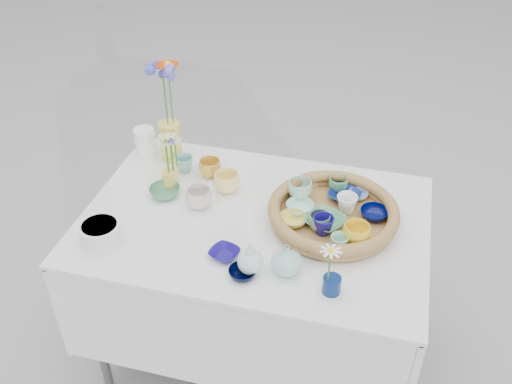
% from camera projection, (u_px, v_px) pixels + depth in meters
% --- Properties ---
extents(ground, '(80.00, 80.00, 0.00)m').
position_uv_depth(ground, '(255.00, 350.00, 2.56)').
color(ground, gray).
extents(display_table, '(1.26, 0.86, 0.77)m').
position_uv_depth(display_table, '(255.00, 350.00, 2.56)').
color(display_table, white).
rests_on(display_table, ground).
extents(wicker_tray, '(0.47, 0.47, 0.08)m').
position_uv_depth(wicker_tray, '(333.00, 214.00, 2.06)').
color(wicker_tray, brown).
rests_on(wicker_tray, display_table).
extents(tray_ceramic_0, '(0.15, 0.15, 0.03)m').
position_uv_depth(tray_ceramic_0, '(344.00, 196.00, 2.16)').
color(tray_ceramic_0, navy).
rests_on(tray_ceramic_0, wicker_tray).
extents(tray_ceramic_1, '(0.12, 0.12, 0.03)m').
position_uv_depth(tray_ceramic_1, '(374.00, 214.00, 2.06)').
color(tray_ceramic_1, '#010644').
rests_on(tray_ceramic_1, wicker_tray).
extents(tray_ceramic_2, '(0.11, 0.11, 0.08)m').
position_uv_depth(tray_ceramic_2, '(356.00, 234.00, 1.94)').
color(tray_ceramic_2, yellow).
rests_on(tray_ceramic_2, wicker_tray).
extents(tray_ceramic_3, '(0.18, 0.18, 0.03)m').
position_uv_depth(tray_ceramic_3, '(325.00, 221.00, 2.03)').
color(tray_ceramic_3, '#50996C').
rests_on(tray_ceramic_3, wicker_tray).
extents(tray_ceramic_4, '(0.10, 0.10, 0.06)m').
position_uv_depth(tray_ceramic_4, '(320.00, 222.00, 2.00)').
color(tray_ceramic_4, slate).
rests_on(tray_ceramic_4, wicker_tray).
extents(tray_ceramic_5, '(0.13, 0.13, 0.03)m').
position_uv_depth(tray_ceramic_5, '(300.00, 208.00, 2.09)').
color(tray_ceramic_5, '#B1E9D7').
rests_on(tray_ceramic_5, wicker_tray).
extents(tray_ceramic_6, '(0.12, 0.12, 0.07)m').
position_uv_depth(tray_ceramic_6, '(300.00, 189.00, 2.15)').
color(tray_ceramic_6, '#A7D1BA').
rests_on(tray_ceramic_6, wicker_tray).
extents(tray_ceramic_7, '(0.09, 0.09, 0.07)m').
position_uv_depth(tray_ceramic_7, '(347.00, 204.00, 2.08)').
color(tray_ceramic_7, white).
rests_on(tray_ceramic_7, wicker_tray).
extents(tray_ceramic_8, '(0.10, 0.10, 0.02)m').
position_uv_depth(tray_ceramic_8, '(358.00, 195.00, 2.16)').
color(tray_ceramic_8, '#ADC6F0').
rests_on(tray_ceramic_8, wicker_tray).
extents(tray_ceramic_9, '(0.09, 0.09, 0.07)m').
position_uv_depth(tray_ceramic_9, '(323.00, 225.00, 1.98)').
color(tray_ceramic_9, navy).
rests_on(tray_ceramic_9, wicker_tray).
extents(tray_ceramic_10, '(0.13, 0.13, 0.03)m').
position_uv_depth(tray_ceramic_10, '(293.00, 220.00, 2.04)').
color(tray_ceramic_10, '#DFCD51').
rests_on(tray_ceramic_10, wicker_tray).
extents(tray_ceramic_11, '(0.07, 0.07, 0.06)m').
position_uv_depth(tray_ceramic_11, '(339.00, 243.00, 1.92)').
color(tray_ceramic_11, '#8CC9B6').
rests_on(tray_ceramic_11, wicker_tray).
extents(tray_ceramic_12, '(0.09, 0.09, 0.06)m').
position_uv_depth(tray_ceramic_12, '(338.00, 184.00, 2.19)').
color(tray_ceramic_12, '#4DA26F').
rests_on(tray_ceramic_12, wicker_tray).
extents(loose_ceramic_0, '(0.12, 0.12, 0.07)m').
position_uv_depth(loose_ceramic_0, '(210.00, 168.00, 2.30)').
color(loose_ceramic_0, gold).
rests_on(loose_ceramic_0, display_table).
extents(loose_ceramic_1, '(0.13, 0.13, 0.08)m').
position_uv_depth(loose_ceramic_1, '(227.00, 182.00, 2.21)').
color(loose_ceramic_1, '#FFE580').
rests_on(loose_ceramic_1, display_table).
extents(loose_ceramic_2, '(0.15, 0.15, 0.04)m').
position_uv_depth(loose_ceramic_2, '(165.00, 192.00, 2.20)').
color(loose_ceramic_2, '#44815D').
rests_on(loose_ceramic_2, display_table).
extents(loose_ceramic_3, '(0.12, 0.12, 0.08)m').
position_uv_depth(loose_ceramic_3, '(199.00, 198.00, 2.13)').
color(loose_ceramic_3, beige).
rests_on(loose_ceramic_3, display_table).
extents(loose_ceramic_4, '(0.12, 0.12, 0.02)m').
position_uv_depth(loose_ceramic_4, '(224.00, 253.00, 1.93)').
color(loose_ceramic_4, navy).
rests_on(loose_ceramic_4, display_table).
extents(loose_ceramic_5, '(0.08, 0.08, 0.07)m').
position_uv_depth(loose_ceramic_5, '(184.00, 164.00, 2.32)').
color(loose_ceramic_5, '#76B3A9').
rests_on(loose_ceramic_5, display_table).
extents(loose_ceramic_6, '(0.12, 0.12, 0.03)m').
position_uv_depth(loose_ceramic_6, '(242.00, 273.00, 1.85)').
color(loose_ceramic_6, black).
rests_on(loose_ceramic_6, display_table).
extents(fluted_bowl, '(0.18, 0.18, 0.08)m').
position_uv_depth(fluted_bowl, '(101.00, 233.00, 1.97)').
color(fluted_bowl, silver).
rests_on(fluted_bowl, display_table).
extents(bud_vase_paleblue, '(0.11, 0.11, 0.13)m').
position_uv_depth(bud_vase_paleblue, '(250.00, 257.00, 1.84)').
color(bud_vase_paleblue, silver).
rests_on(bud_vase_paleblue, display_table).
extents(bud_vase_seafoam, '(0.13, 0.13, 0.11)m').
position_uv_depth(bud_vase_seafoam, '(287.00, 259.00, 1.84)').
color(bud_vase_seafoam, '#92C9C0').
rests_on(bud_vase_seafoam, display_table).
extents(bud_vase_cobalt, '(0.07, 0.07, 0.06)m').
position_uv_depth(bud_vase_cobalt, '(332.00, 285.00, 1.79)').
color(bud_vase_cobalt, navy).
rests_on(bud_vase_cobalt, display_table).
extents(single_daisy, '(0.10, 0.10, 0.14)m').
position_uv_depth(single_daisy, '(329.00, 266.00, 1.73)').
color(single_daisy, white).
rests_on(single_daisy, bud_vase_cobalt).
extents(tall_vase_yellow, '(0.12, 0.12, 0.17)m').
position_uv_depth(tall_vase_yellow, '(170.00, 141.00, 2.37)').
color(tall_vase_yellow, '#E5D54D').
rests_on(tall_vase_yellow, display_table).
extents(gerbera, '(0.13, 0.13, 0.27)m').
position_uv_depth(gerbera, '(170.00, 94.00, 2.26)').
color(gerbera, '#DF4000').
rests_on(gerbera, tall_vase_yellow).
extents(hydrangea, '(0.11, 0.11, 0.31)m').
position_uv_depth(hydrangea, '(165.00, 99.00, 2.26)').
color(hydrangea, '#433FAD').
rests_on(hydrangea, tall_vase_yellow).
extents(white_pitcher, '(0.15, 0.13, 0.12)m').
position_uv_depth(white_pitcher, '(145.00, 141.00, 2.42)').
color(white_pitcher, white).
rests_on(white_pitcher, display_table).
extents(daisy_cup, '(0.08, 0.08, 0.07)m').
position_uv_depth(daisy_cup, '(170.00, 178.00, 2.24)').
color(daisy_cup, '#EFCA55').
rests_on(daisy_cup, display_table).
extents(daisy_posy, '(0.10, 0.10, 0.16)m').
position_uv_depth(daisy_posy, '(172.00, 152.00, 2.18)').
color(daisy_posy, silver).
rests_on(daisy_posy, daisy_cup).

